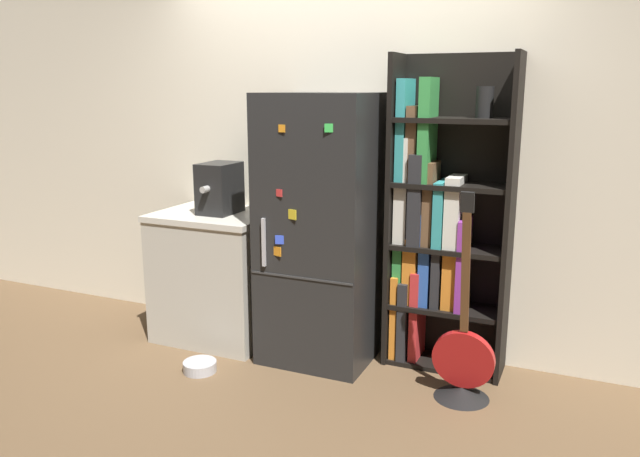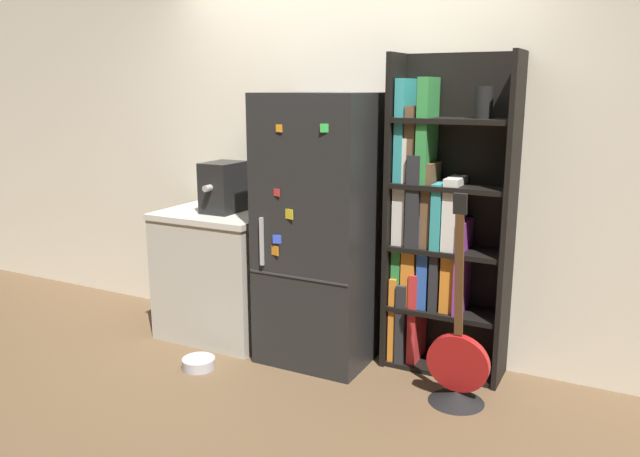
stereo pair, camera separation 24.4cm
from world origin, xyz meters
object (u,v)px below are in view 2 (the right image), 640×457
bookshelf (436,228)px  pet_bowl (199,363)px  refrigerator (322,229)px  espresso_machine (223,187)px  guitar (457,374)px

bookshelf → pet_bowl: 1.72m
refrigerator → espresso_machine: bearing=179.9°
refrigerator → bookshelf: size_ratio=0.88×
espresso_machine → guitar: bearing=-7.6°
refrigerator → espresso_machine: size_ratio=4.88×
espresso_machine → pet_bowl: size_ratio=1.67×
bookshelf → espresso_machine: (-1.46, -0.19, 0.17)m
espresso_machine → guitar: (1.74, -0.23, -0.90)m
pet_bowl → guitar: bearing=11.4°
guitar → pet_bowl: 1.61m
espresso_machine → pet_bowl: espresso_machine is taller
bookshelf → guitar: 0.89m
guitar → bookshelf: bearing=123.8°
guitar → espresso_machine: bearing=172.4°
bookshelf → guitar: size_ratio=1.59×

